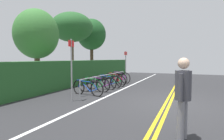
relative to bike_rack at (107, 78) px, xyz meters
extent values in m
cube|color=#2B2B2D|center=(-2.45, -3.68, -0.60)|extent=(28.49, 11.71, 0.05)
cube|color=gold|center=(-2.45, -3.76, -0.57)|extent=(25.64, 0.10, 0.00)
cube|color=gold|center=(-2.45, -3.60, -0.57)|extent=(25.64, 0.10, 0.00)
cube|color=white|center=(-2.45, -1.05, -0.57)|extent=(25.64, 0.12, 0.00)
cylinder|color=#9EA0A5|center=(-2.84, 0.00, -0.20)|extent=(0.05, 0.05, 0.75)
cylinder|color=#9EA0A5|center=(-1.42, 0.00, -0.20)|extent=(0.05, 0.05, 0.75)
cylinder|color=#9EA0A5|center=(0.00, 0.00, -0.20)|extent=(0.05, 0.05, 0.75)
cylinder|color=#9EA0A5|center=(1.42, 0.00, -0.20)|extent=(0.05, 0.05, 0.75)
cylinder|color=#9EA0A5|center=(2.84, 0.00, -0.20)|extent=(0.05, 0.05, 0.75)
cylinder|color=#9EA0A5|center=(0.00, 0.00, 0.17)|extent=(5.67, 0.04, 0.04)
torus|color=black|center=(-2.29, 0.42, -0.25)|extent=(0.18, 0.71, 0.71)
torus|color=black|center=(-2.48, -0.65, -0.25)|extent=(0.18, 0.71, 0.71)
cylinder|color=#1947B7|center=(-2.36, 0.02, -0.17)|extent=(0.14, 0.62, 0.49)
cylinder|color=#1947B7|center=(-2.37, -0.05, 0.05)|extent=(0.16, 0.73, 0.07)
cylinder|color=#1947B7|center=(-2.42, -0.35, -0.18)|extent=(0.07, 0.18, 0.44)
cylinder|color=#1947B7|center=(-2.44, -0.46, -0.32)|extent=(0.10, 0.39, 0.18)
cylinder|color=#1947B7|center=(-2.46, -0.53, -0.11)|extent=(0.08, 0.27, 0.30)
cylinder|color=#1947B7|center=(-2.30, 0.36, -0.09)|extent=(0.06, 0.15, 0.32)
cube|color=black|center=(-2.44, -0.42, 0.06)|extent=(0.11, 0.21, 0.05)
cylinder|color=#1947B7|center=(-2.31, 0.31, 0.11)|extent=(0.46, 0.11, 0.03)
torus|color=black|center=(-1.60, 0.49, -0.23)|extent=(0.17, 0.74, 0.74)
torus|color=black|center=(-1.46, -0.45, -0.23)|extent=(0.17, 0.74, 0.74)
cylinder|color=#198C38|center=(-1.55, 0.13, -0.15)|extent=(0.12, 0.55, 0.51)
cylinder|color=#198C38|center=(-1.54, 0.07, 0.08)|extent=(0.14, 0.65, 0.07)
cylinder|color=#198C38|center=(-1.50, -0.19, -0.16)|extent=(0.06, 0.16, 0.45)
cylinder|color=#198C38|center=(-1.48, -0.29, -0.31)|extent=(0.09, 0.35, 0.19)
cylinder|color=#198C38|center=(-1.47, -0.35, -0.09)|extent=(0.07, 0.24, 0.31)
cylinder|color=#198C38|center=(-1.60, 0.44, -0.07)|extent=(0.06, 0.13, 0.34)
cube|color=black|center=(-1.49, -0.25, 0.09)|extent=(0.11, 0.21, 0.05)
cylinder|color=#198C38|center=(-1.59, 0.39, 0.14)|extent=(0.46, 0.10, 0.03)
torus|color=black|center=(-0.80, 0.51, -0.25)|extent=(0.15, 0.70, 0.70)
torus|color=black|center=(-0.66, -0.50, -0.25)|extent=(0.15, 0.70, 0.70)
cylinder|color=purple|center=(-0.75, 0.13, -0.17)|extent=(0.12, 0.58, 0.48)
cylinder|color=purple|center=(-0.74, 0.07, 0.04)|extent=(0.13, 0.70, 0.07)
cylinder|color=purple|center=(-0.70, -0.21, -0.19)|extent=(0.06, 0.17, 0.43)
cylinder|color=purple|center=(-0.69, -0.32, -0.32)|extent=(0.09, 0.37, 0.18)
cylinder|color=purple|center=(-0.68, -0.39, -0.11)|extent=(0.07, 0.26, 0.30)
cylinder|color=purple|center=(-0.80, 0.46, -0.10)|extent=(0.05, 0.14, 0.32)
cube|color=black|center=(-0.69, -0.28, 0.05)|extent=(0.11, 0.21, 0.05)
cylinder|color=purple|center=(-0.79, 0.41, 0.11)|extent=(0.46, 0.09, 0.03)
torus|color=black|center=(0.11, 0.46, -0.24)|extent=(0.14, 0.73, 0.73)
torus|color=black|center=(-0.02, -0.59, -0.24)|extent=(0.14, 0.73, 0.73)
cylinder|color=#1947B7|center=(0.06, 0.07, -0.15)|extent=(0.11, 0.60, 0.50)
cylinder|color=#1947B7|center=(0.05, 0.00, 0.07)|extent=(0.12, 0.72, 0.07)
cylinder|color=#1947B7|center=(0.02, -0.29, -0.17)|extent=(0.06, 0.17, 0.45)
cylinder|color=#1947B7|center=(0.00, -0.41, -0.31)|extent=(0.08, 0.38, 0.19)
cylinder|color=#1947B7|center=(0.00, -0.47, -0.09)|extent=(0.07, 0.26, 0.31)
cylinder|color=#1947B7|center=(0.10, 0.41, -0.08)|extent=(0.05, 0.14, 0.33)
cube|color=black|center=(0.01, -0.36, 0.08)|extent=(0.10, 0.21, 0.05)
cylinder|color=#1947B7|center=(0.10, 0.35, 0.14)|extent=(0.46, 0.08, 0.03)
torus|color=black|center=(0.88, 0.42, -0.26)|extent=(0.21, 0.69, 0.69)
torus|color=black|center=(0.64, -0.63, -0.26)|extent=(0.21, 0.69, 0.69)
cylinder|color=#198C38|center=(0.79, 0.02, -0.18)|extent=(0.17, 0.60, 0.47)
cylinder|color=#198C38|center=(0.78, -0.04, 0.03)|extent=(0.20, 0.72, 0.07)
cylinder|color=#198C38|center=(0.71, -0.33, -0.19)|extent=(0.07, 0.18, 0.42)
cylinder|color=#198C38|center=(0.68, -0.45, -0.33)|extent=(0.12, 0.39, 0.18)
cylinder|color=#198C38|center=(0.67, -0.51, -0.12)|extent=(0.09, 0.26, 0.29)
cylinder|color=#198C38|center=(0.87, 0.36, -0.11)|extent=(0.07, 0.15, 0.31)
cube|color=black|center=(0.70, -0.40, 0.04)|extent=(0.12, 0.21, 0.05)
cylinder|color=#198C38|center=(0.86, 0.31, 0.10)|extent=(0.45, 0.13, 0.03)
torus|color=black|center=(1.58, 0.54, -0.23)|extent=(0.14, 0.74, 0.74)
torus|color=black|center=(1.47, -0.41, -0.23)|extent=(0.14, 0.74, 0.74)
cylinder|color=red|center=(1.54, 0.18, -0.15)|extent=(0.10, 0.55, 0.51)
cylinder|color=red|center=(1.53, 0.12, 0.08)|extent=(0.11, 0.66, 0.07)
cylinder|color=red|center=(1.50, -0.14, -0.16)|extent=(0.05, 0.16, 0.45)
cylinder|color=red|center=(1.49, -0.25, -0.31)|extent=(0.07, 0.35, 0.19)
cylinder|color=red|center=(1.48, -0.31, -0.09)|extent=(0.06, 0.24, 0.31)
cylinder|color=red|center=(1.57, 0.50, -0.07)|extent=(0.05, 0.13, 0.34)
cube|color=black|center=(1.50, -0.20, 0.09)|extent=(0.10, 0.21, 0.05)
cylinder|color=red|center=(1.57, 0.45, 0.14)|extent=(0.46, 0.08, 0.03)
torus|color=black|center=(2.42, 0.47, -0.22)|extent=(0.30, 0.75, 0.77)
torus|color=black|center=(2.11, -0.44, -0.22)|extent=(0.30, 0.75, 0.77)
cylinder|color=purple|center=(2.30, 0.13, -0.13)|extent=(0.21, 0.54, 0.53)
cylinder|color=purple|center=(2.28, 0.07, 0.10)|extent=(0.24, 0.63, 0.07)
cylinder|color=purple|center=(2.20, -0.18, -0.15)|extent=(0.08, 0.16, 0.47)
cylinder|color=purple|center=(2.17, -0.28, -0.30)|extent=(0.15, 0.35, 0.19)
cylinder|color=purple|center=(2.15, -0.34, -0.07)|extent=(0.11, 0.24, 0.32)
cylinder|color=purple|center=(2.40, 0.42, -0.05)|extent=(0.08, 0.14, 0.35)
cube|color=black|center=(2.18, -0.24, 0.11)|extent=(0.14, 0.22, 0.05)
cylinder|color=purple|center=(2.39, 0.38, 0.17)|extent=(0.45, 0.17, 0.03)
cylinder|color=slate|center=(-5.59, -4.32, -0.15)|extent=(0.14, 0.14, 0.84)
cylinder|color=slate|center=(-5.87, -4.27, -0.15)|extent=(0.14, 0.14, 0.84)
cylinder|color=#3F3F47|center=(-5.73, -4.29, 0.57)|extent=(0.32, 0.32, 0.60)
sphere|color=beige|center=(-5.73, -4.29, 1.01)|extent=(0.23, 0.23, 0.23)
cylinder|color=#3F3F47|center=(-5.53, -4.33, 0.54)|extent=(0.09, 0.09, 0.55)
cylinder|color=#3F3F47|center=(-5.93, -4.25, 0.54)|extent=(0.09, 0.09, 0.55)
cylinder|color=gray|center=(-3.66, -0.15, 0.64)|extent=(0.06, 0.06, 2.44)
cube|color=red|center=(-3.66, -0.15, 1.68)|extent=(0.36, 0.05, 0.24)
cylinder|color=gray|center=(3.18, -0.08, 0.54)|extent=(0.06, 0.06, 2.23)
cube|color=red|center=(3.18, -0.08, 1.47)|extent=(0.36, 0.09, 0.24)
cube|color=#235626|center=(1.50, 2.39, 0.20)|extent=(14.67, 1.03, 1.54)
cylinder|color=brown|center=(-1.58, 3.65, 0.33)|extent=(0.30, 0.30, 1.81)
ellipsoid|color=#387533|center=(-1.58, 3.65, 2.49)|extent=(2.47, 2.47, 2.80)
cylinder|color=brown|center=(2.83, 4.32, 0.98)|extent=(0.23, 0.23, 3.11)
ellipsoid|color=#235626|center=(2.83, 4.32, 3.59)|extent=(3.31, 3.31, 2.33)
cylinder|color=#473323|center=(6.06, 4.34, 0.75)|extent=(0.31, 0.31, 2.65)
ellipsoid|color=#1C4C21|center=(6.06, 4.34, 3.40)|extent=(2.73, 2.73, 2.94)
camera|label=1|loc=(-9.71, -4.41, 1.11)|focal=29.80mm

